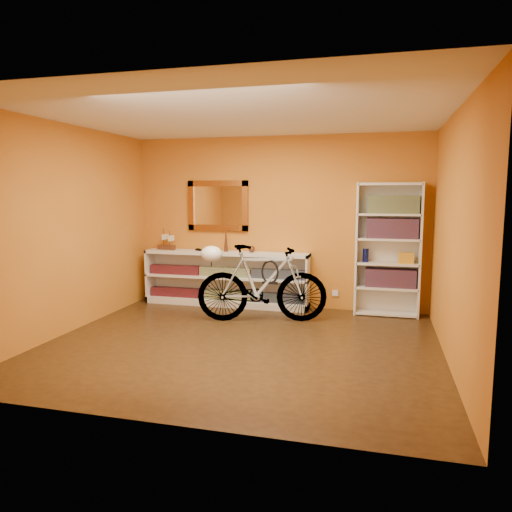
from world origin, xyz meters
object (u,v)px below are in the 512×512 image
(console_unit, at_px, (226,279))
(helmet, at_px, (211,254))
(bookcase, at_px, (388,250))
(bicycle, at_px, (262,283))

(console_unit, distance_m, helmet, 1.06)
(bookcase, height_order, bicycle, bookcase)
(helmet, bearing_deg, bookcase, 22.38)
(bookcase, relative_size, bicycle, 1.06)
(console_unit, relative_size, bicycle, 1.44)
(console_unit, bearing_deg, bicycle, -44.77)
(bookcase, xyz_separation_m, helmet, (-2.31, -0.95, -0.02))
(bookcase, bearing_deg, bicycle, -154.26)
(console_unit, bearing_deg, bookcase, 0.59)
(bicycle, bearing_deg, bookcase, -77.69)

